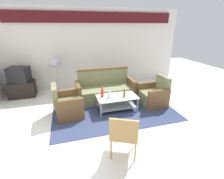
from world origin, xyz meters
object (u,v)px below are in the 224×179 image
Objects in this scene: couch at (105,90)px; bottle_red at (102,93)px; tv_stand at (22,89)px; armchair_left at (68,105)px; armchair_right at (154,95)px; pedestal_fan at (55,64)px; bottle_brown at (124,94)px; wicker_chair at (124,133)px; bottle_clear at (109,94)px; television at (19,74)px; coffee_table at (117,101)px; cup at (110,95)px.

bottle_red is (-0.25, -0.66, 0.21)m from couch.
bottle_red reaches higher than tv_stand.
tv_stand is (-1.41, 1.65, -0.03)m from armchair_left.
pedestal_fan is (-2.75, 1.75, 0.73)m from armchair_right.
bottle_brown is at bearing -31.79° from tv_stand.
pedestal_fan is (-1.78, 1.86, 0.51)m from bottle_brown.
armchair_left is at bearing 144.08° from wicker_chair.
couch is at bearing -35.62° from pedestal_fan.
tv_stand is at bearing 148.21° from bottle_brown.
couch is 2.13× the size of armchair_left.
bottle_brown is at bearing -46.23° from pedestal_fan.
bottle_clear is (-1.38, -0.07, 0.24)m from armchair_right.
bottle_red is 2.88m from television.
bottle_brown is 1.69m from wicker_chair.
armchair_right is at bearing 84.72° from armchair_left.
bottle_clear is at bearing 91.82° from armchair_right.
coffee_table is 0.34m from bottle_clear.
television is (-2.73, 1.73, 0.49)m from coffee_table.
couch is at bearing -20.93° from tv_stand.
bottle_brown is at bearing 95.37° from armchair_right.
bottle_red is 2.88m from tv_stand.
bottle_brown is 0.79× the size of bottle_clear.
tv_stand is at bearing 144.83° from bottle_clear.
bottle_clear is (-0.23, -0.04, 0.25)m from coffee_table.
armchair_left reaches higher than bottle_brown.
armchair_right is 4.24m from tv_stand.
bottle_red is 0.25× the size of pedestal_fan.
armchair_left reaches higher than cup.
pedestal_fan is (-1.41, 1.72, 0.55)m from cup.
bottle_red is (-1.54, 0.05, 0.24)m from armchair_right.
armchair_left is at bearing 179.11° from cup.
couch reaches higher than tv_stand.
armchair_right is at bearing 6.33° from bottle_brown.
armchair_left is 1.13m from bottle_clear.
armchair_left is 2.72× the size of bottle_red.
bottle_clear is 0.38× the size of tv_stand.
couch is 1.35m from armchair_left.
bottle_clear is at bearing 174.37° from bottle_brown.
bottle_red reaches higher than coffee_table.
cup is (-1.33, 0.03, 0.17)m from armchair_right.
couch is 2.13× the size of armchair_right.
armchair_right is 4.27m from television.
armchair_left is at bearing 144.16° from television.
coffee_table is at bearing -32.33° from tv_stand.
bottle_clear is 3.04× the size of cup.
wicker_chair is at bearing 23.77° from armchair_left.
armchair_left is at bearing 88.00° from armchair_right.
coffee_table is 3.62× the size of bottle_clear.
television reaches higher than coffee_table.
television is at bearing 65.36° from armchair_right.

